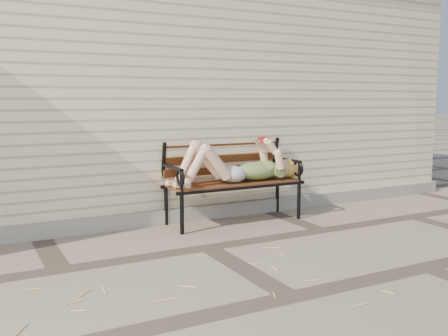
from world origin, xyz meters
TOP-DOWN VIEW (x-y plane):
  - ground at (0.00, 0.00)m, footprint 80.00×80.00m
  - house_wall at (0.00, 3.00)m, footprint 8.00×4.00m
  - foundation_strip at (0.00, 0.97)m, footprint 8.00×0.10m
  - garden_bench at (0.66, 0.82)m, footprint 1.56×0.62m
  - reading_woman at (0.67, 0.70)m, footprint 1.47×0.33m
  - straw_scatter at (-0.56, -1.02)m, footprint 2.92×1.74m

SIDE VIEW (x-z plane):
  - ground at x=0.00m, z-range 0.00..0.00m
  - straw_scatter at x=-0.56m, z-range 0.00..0.01m
  - foundation_strip at x=0.00m, z-range 0.00..0.15m
  - garden_bench at x=0.66m, z-range 0.06..1.07m
  - reading_woman at x=0.67m, z-range 0.37..0.83m
  - house_wall at x=0.00m, z-range 0.00..3.00m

